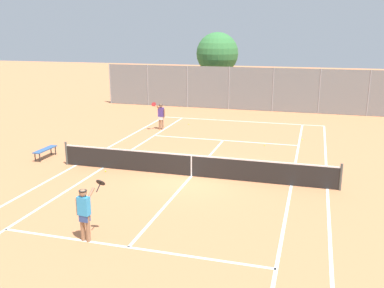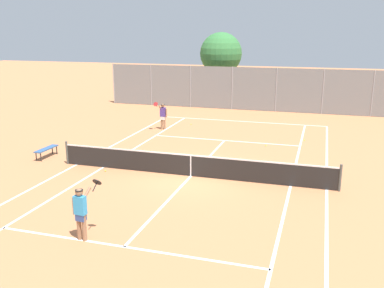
# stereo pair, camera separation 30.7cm
# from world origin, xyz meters

# --- Properties ---
(ground_plane) EXTENTS (120.00, 120.00, 0.00)m
(ground_plane) POSITION_xyz_m (0.00, 0.00, 0.00)
(ground_plane) COLOR #CC7A4C
(court_line_markings) EXTENTS (11.10, 23.90, 0.01)m
(court_line_markings) POSITION_xyz_m (0.00, 0.00, 0.00)
(court_line_markings) COLOR white
(court_line_markings) RESTS_ON ground
(tennis_net) EXTENTS (12.00, 0.10, 1.07)m
(tennis_net) POSITION_xyz_m (0.00, 0.00, 0.51)
(tennis_net) COLOR #474C47
(tennis_net) RESTS_ON ground
(player_near_side) EXTENTS (0.71, 0.72, 1.77)m
(player_near_side) POSITION_xyz_m (-1.35, -6.36, 0.93)
(player_near_side) COLOR #936B4C
(player_near_side) RESTS_ON ground
(player_far_left) EXTENTS (0.66, 0.73, 1.77)m
(player_far_left) POSITION_xyz_m (-4.30, 8.03, 0.93)
(player_far_left) COLOR #936B4C
(player_far_left) RESTS_ON ground
(loose_tennis_ball_0) EXTENTS (0.07, 0.07, 0.07)m
(loose_tennis_ball_0) POSITION_xyz_m (2.39, 5.84, 0.03)
(loose_tennis_ball_0) COLOR #D1DB33
(loose_tennis_ball_0) RESTS_ON ground
(loose_tennis_ball_1) EXTENTS (0.07, 0.07, 0.07)m
(loose_tennis_ball_1) POSITION_xyz_m (4.28, 7.66, 0.03)
(loose_tennis_ball_1) COLOR #D1DB33
(loose_tennis_ball_1) RESTS_ON ground
(loose_tennis_ball_2) EXTENTS (0.07, 0.07, 0.07)m
(loose_tennis_ball_2) POSITION_xyz_m (-3.04, 9.86, 0.03)
(loose_tennis_ball_2) COLOR #D1DB33
(loose_tennis_ball_2) RESTS_ON ground
(loose_tennis_ball_3) EXTENTS (0.07, 0.07, 0.07)m
(loose_tennis_ball_3) POSITION_xyz_m (-3.75, -0.50, 0.03)
(loose_tennis_ball_3) COLOR #D1DB33
(loose_tennis_ball_3) RESTS_ON ground
(courtside_bench) EXTENTS (0.36, 1.50, 0.47)m
(courtside_bench) POSITION_xyz_m (-7.50, 0.61, 0.41)
(courtside_bench) COLOR #33598C
(courtside_bench) RESTS_ON ground
(back_fence) EXTENTS (23.80, 0.08, 3.31)m
(back_fence) POSITION_xyz_m (0.00, 16.32, 1.66)
(back_fence) COLOR gray
(back_fence) RESTS_ON ground
(tree_behind_left) EXTENTS (3.59, 3.59, 5.89)m
(tree_behind_left) POSITION_xyz_m (-3.58, 20.09, 3.96)
(tree_behind_left) COLOR brown
(tree_behind_left) RESTS_ON ground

